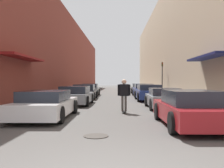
{
  "coord_description": "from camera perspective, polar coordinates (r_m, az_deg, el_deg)",
  "views": [
    {
      "loc": [
        0.21,
        -3.72,
        1.55
      ],
      "look_at": [
        -0.14,
        10.27,
        1.39
      ],
      "focal_mm": 40.0,
      "sensor_mm": 36.0,
      "label": 1
    }
  ],
  "objects": [
    {
      "name": "skateboarder",
      "position": [
        12.23,
        2.77,
        -1.89
      ],
      "size": [
        0.63,
        0.78,
        1.65
      ],
      "color": "black",
      "rests_on": "ground"
    },
    {
      "name": "parked_car_left_3",
      "position": [
        27.12,
        -4.95,
        -1.3
      ],
      "size": [
        1.86,
        3.99,
        1.29
      ],
      "color": "gray",
      "rests_on": "ground"
    },
    {
      "name": "building_row_left",
      "position": [
        34.21,
        -11.81,
        6.13
      ],
      "size": [
        4.9,
        58.86,
        9.66
      ],
      "color": "brown",
      "rests_on": "ground"
    },
    {
      "name": "parked_car_left_1",
      "position": [
        16.67,
        -8.34,
        -2.64
      ],
      "size": [
        2.04,
        4.35,
        1.23
      ],
      "color": "gray",
      "rests_on": "ground"
    },
    {
      "name": "parked_car_right_1",
      "position": [
        14.51,
        11.69,
        -3.24
      ],
      "size": [
        1.85,
        3.93,
        1.16
      ],
      "color": "gray",
      "rests_on": "ground"
    },
    {
      "name": "ground",
      "position": [
        27.31,
        1.0,
        -2.62
      ],
      "size": [
        129.5,
        129.5,
        0.0
      ],
      "primitive_type": "plane",
      "color": "#4C4947"
    },
    {
      "name": "parked_car_right_2",
      "position": [
        20.21,
        8.36,
        -1.96
      ],
      "size": [
        2.02,
        4.54,
        1.28
      ],
      "color": "navy",
      "rests_on": "ground"
    },
    {
      "name": "building_row_right",
      "position": [
        34.28,
        14.01,
        8.46
      ],
      "size": [
        4.9,
        58.86,
        12.45
      ],
      "color": "tan",
      "rests_on": "ground"
    },
    {
      "name": "parked_car_right_0",
      "position": [
        8.99,
        17.23,
        -5.42
      ],
      "size": [
        1.9,
        4.48,
        1.24
      ],
      "color": "maroon",
      "rests_on": "ground"
    },
    {
      "name": "curb_strip_left",
      "position": [
        33.55,
        -6.96,
        -1.91
      ],
      "size": [
        1.8,
        58.86,
        0.12
      ],
      "color": "gray",
      "rests_on": "ground"
    },
    {
      "name": "parked_car_left_0",
      "position": [
        10.87,
        -14.73,
        -4.54
      ],
      "size": [
        2.03,
        4.71,
        1.16
      ],
      "color": "silver",
      "rests_on": "ground"
    },
    {
      "name": "parked_car_right_3",
      "position": [
        25.49,
        7.16,
        -1.43
      ],
      "size": [
        2.04,
        4.59,
        1.29
      ],
      "color": "navy",
      "rests_on": "ground"
    },
    {
      "name": "parked_car_right_4",
      "position": [
        30.47,
        6.2,
        -1.11
      ],
      "size": [
        1.88,
        4.16,
        1.27
      ],
      "color": "#515459",
      "rests_on": "ground"
    },
    {
      "name": "curb_strip_right",
      "position": [
        33.49,
        9.13,
        -1.92
      ],
      "size": [
        1.8,
        58.86,
        0.12
      ],
      "color": "gray",
      "rests_on": "ground"
    },
    {
      "name": "traffic_light",
      "position": [
        28.39,
        11.41,
        2.16
      ],
      "size": [
        0.16,
        0.22,
        3.55
      ],
      "color": "#2D2D2D",
      "rests_on": "curb_strip_right"
    },
    {
      "name": "parked_car_left_2",
      "position": [
        22.08,
        -6.31,
        -1.8
      ],
      "size": [
        2.08,
        4.16,
        1.28
      ],
      "color": "#232326",
      "rests_on": "ground"
    },
    {
      "name": "manhole_cover",
      "position": [
        7.17,
        -3.68,
        -11.77
      ],
      "size": [
        0.7,
        0.7,
        0.02
      ],
      "color": "#332D28",
      "rests_on": "ground"
    }
  ]
}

